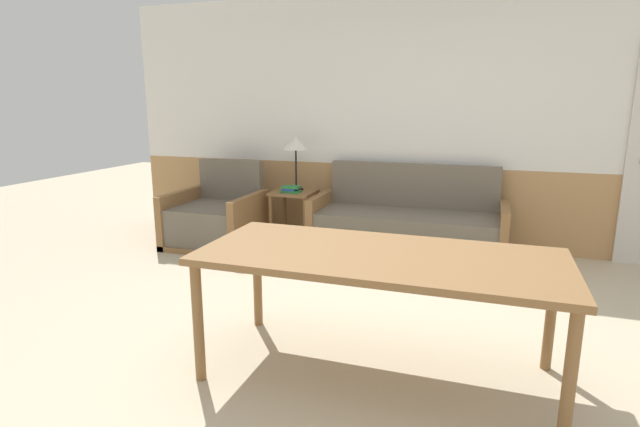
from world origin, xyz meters
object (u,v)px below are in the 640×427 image
at_px(armchair, 217,221).
at_px(side_table, 294,202).
at_px(dining_table, 379,265).
at_px(table_lamp, 296,146).
at_px(couch, 407,228).

distance_m(armchair, side_table, 0.88).
bearing_deg(dining_table, table_lamp, 120.46).
distance_m(couch, side_table, 1.30).
relative_size(side_table, dining_table, 0.29).
height_order(side_table, dining_table, dining_table).
height_order(armchair, dining_table, armchair).
xyz_separation_m(table_lamp, dining_table, (1.50, -2.55, -0.41)).
xyz_separation_m(armchair, dining_table, (2.27, -2.09, 0.40)).
relative_size(couch, armchair, 2.09).
relative_size(couch, side_table, 3.34).
distance_m(side_table, table_lamp, 0.62).
bearing_deg(couch, table_lamp, 173.31).
bearing_deg(couch, side_table, 176.87).
bearing_deg(side_table, armchair, -153.97).
relative_size(couch, dining_table, 0.97).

